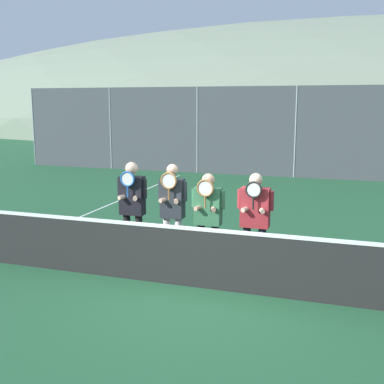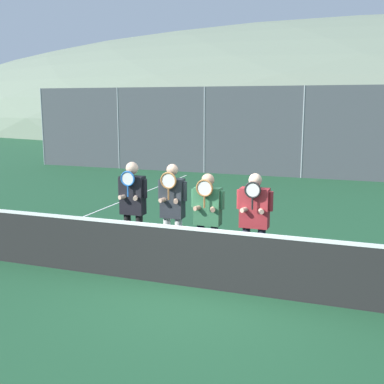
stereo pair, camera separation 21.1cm
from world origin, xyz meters
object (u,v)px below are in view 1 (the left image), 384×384
object	(u,v)px
player_leftmost	(132,203)
car_left_of_center	(265,147)
car_far_left	(154,145)
player_center_right	(208,213)
player_center_left	(172,207)
player_rightmost	(255,215)

from	to	relation	value
player_leftmost	car_left_of_center	distance (m)	13.15
player_leftmost	car_far_left	distance (m)	13.87
car_far_left	player_center_right	bearing A→B (deg)	-63.58
player_leftmost	player_center_left	size ratio (longest dim) A/B	1.00
player_center_left	car_far_left	distance (m)	14.15
player_center_left	player_center_right	size ratio (longest dim) A/B	1.08
player_center_right	player_rightmost	bearing A→B (deg)	1.58
player_center_left	car_far_left	xyz separation A→B (m)	(-5.78, 12.92, -0.12)
player_center_right	player_rightmost	xyz separation A→B (m)	(0.80, 0.02, 0.02)
player_leftmost	player_center_right	bearing A→B (deg)	-1.17
player_center_left	car_far_left	bearing A→B (deg)	114.09
player_rightmost	car_far_left	xyz separation A→B (m)	(-7.24, 12.94, -0.10)
player_rightmost	player_center_left	bearing A→B (deg)	179.16
car_left_of_center	player_center_right	bearing A→B (deg)	-84.36
player_center_left	player_center_right	world-z (taller)	player_center_left
player_leftmost	car_left_of_center	size ratio (longest dim) A/B	0.40
player_center_left	car_left_of_center	world-z (taller)	car_left_of_center
car_far_left	car_left_of_center	distance (m)	5.14
player_leftmost	car_far_left	bearing A→B (deg)	111.17
player_center_left	player_center_right	xyz separation A→B (m)	(0.66, -0.04, -0.05)
player_leftmost	player_center_left	distance (m)	0.77
player_center_left	player_rightmost	distance (m)	1.47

